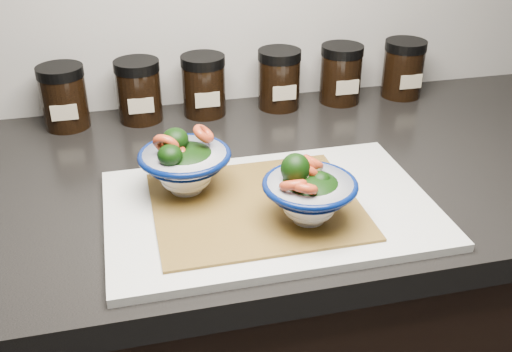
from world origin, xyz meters
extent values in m
cube|color=black|center=(0.00, 1.45, 0.88)|extent=(3.50, 0.60, 0.04)
cube|color=silver|center=(0.03, 1.32, 0.91)|extent=(0.45, 0.30, 0.01)
cube|color=olive|center=(0.01, 1.32, 0.91)|extent=(0.28, 0.24, 0.00)
cylinder|color=white|center=(-0.08, 1.39, 0.92)|extent=(0.05, 0.05, 0.01)
ellipsoid|color=white|center=(-0.08, 1.39, 0.93)|extent=(0.07, 0.07, 0.03)
torus|color=#04144A|center=(-0.08, 1.39, 0.97)|extent=(0.13, 0.13, 0.01)
torus|color=#04144A|center=(-0.08, 1.39, 0.96)|extent=(0.11, 0.11, 0.00)
ellipsoid|color=black|center=(-0.08, 1.39, 0.96)|extent=(0.10, 0.10, 0.04)
ellipsoid|color=black|center=(-0.09, 1.41, 0.98)|extent=(0.03, 0.03, 0.04)
cylinder|color=#477233|center=(-0.09, 1.41, 0.96)|extent=(0.01, 0.01, 0.02)
ellipsoid|color=black|center=(-0.10, 1.36, 0.99)|extent=(0.03, 0.03, 0.03)
cylinder|color=#477233|center=(-0.10, 1.36, 0.97)|extent=(0.01, 0.01, 0.02)
ellipsoid|color=black|center=(-0.10, 1.41, 0.97)|extent=(0.04, 0.04, 0.04)
cylinder|color=#477233|center=(-0.10, 1.41, 0.96)|extent=(0.01, 0.02, 0.03)
ellipsoid|color=black|center=(-0.09, 1.39, 0.99)|extent=(0.04, 0.04, 0.03)
cylinder|color=#477233|center=(-0.09, 1.39, 0.98)|extent=(0.02, 0.01, 0.03)
torus|color=#D25027|center=(-0.05, 1.40, 1.00)|extent=(0.05, 0.06, 0.04)
torus|color=#D25027|center=(-0.09, 1.37, 0.98)|extent=(0.05, 0.05, 0.04)
torus|color=#D25027|center=(-0.11, 1.38, 0.99)|extent=(0.05, 0.05, 0.04)
cylinder|color=#CCBC8E|center=(-0.08, 1.39, 0.98)|extent=(0.02, 0.02, 0.01)
cylinder|color=#CCBC8E|center=(-0.08, 1.41, 0.98)|extent=(0.02, 0.02, 0.01)
cylinder|color=white|center=(0.06, 1.27, 0.92)|extent=(0.04, 0.04, 0.01)
ellipsoid|color=white|center=(0.06, 1.27, 0.93)|extent=(0.07, 0.07, 0.03)
torus|color=#04144A|center=(0.06, 1.27, 0.97)|extent=(0.12, 0.12, 0.01)
torus|color=#04144A|center=(0.06, 1.27, 0.96)|extent=(0.10, 0.10, 0.00)
ellipsoid|color=black|center=(0.06, 1.27, 0.96)|extent=(0.09, 0.09, 0.04)
ellipsoid|color=black|center=(0.05, 1.28, 0.99)|extent=(0.04, 0.04, 0.04)
cylinder|color=#477233|center=(0.05, 1.28, 0.97)|extent=(0.01, 0.01, 0.02)
ellipsoid|color=black|center=(0.06, 1.30, 0.98)|extent=(0.03, 0.03, 0.03)
cylinder|color=#477233|center=(0.06, 1.30, 0.97)|extent=(0.01, 0.01, 0.02)
ellipsoid|color=black|center=(0.08, 1.27, 0.97)|extent=(0.03, 0.03, 0.03)
cylinder|color=#477233|center=(0.08, 1.27, 0.96)|extent=(0.01, 0.01, 0.02)
torus|color=#D25027|center=(0.08, 1.30, 0.98)|extent=(0.04, 0.05, 0.04)
torus|color=#D25027|center=(0.05, 1.25, 0.98)|extent=(0.05, 0.05, 0.03)
torus|color=#D25027|center=(0.06, 1.29, 0.98)|extent=(0.04, 0.05, 0.04)
torus|color=#D25027|center=(0.04, 1.26, 0.98)|extent=(0.05, 0.05, 0.03)
torus|color=#D25027|center=(0.06, 1.29, 0.98)|extent=(0.05, 0.04, 0.05)
cylinder|color=#CCBC8E|center=(0.08, 1.29, 0.98)|extent=(0.02, 0.02, 0.01)
cylinder|color=#CCBC8E|center=(0.06, 1.28, 0.98)|extent=(0.02, 0.02, 0.01)
cylinder|color=black|center=(-0.26, 1.69, 0.95)|extent=(0.08, 0.08, 0.09)
cylinder|color=black|center=(-0.26, 1.69, 1.00)|extent=(0.08, 0.08, 0.02)
cube|color=#C6B793|center=(-0.26, 1.65, 0.94)|extent=(0.05, 0.00, 0.03)
cylinder|color=black|center=(-0.13, 1.69, 0.95)|extent=(0.08, 0.08, 0.09)
cylinder|color=black|center=(-0.13, 1.69, 1.00)|extent=(0.08, 0.08, 0.02)
cube|color=#C6B793|center=(-0.13, 1.65, 0.94)|extent=(0.04, 0.00, 0.03)
cylinder|color=black|center=(-0.01, 1.69, 0.95)|extent=(0.08, 0.08, 0.09)
cylinder|color=black|center=(-0.01, 1.69, 1.00)|extent=(0.08, 0.08, 0.02)
cube|color=#C6B793|center=(-0.01, 1.65, 0.94)|extent=(0.04, 0.00, 0.03)
cylinder|color=black|center=(0.14, 1.69, 0.95)|extent=(0.08, 0.08, 0.09)
cylinder|color=black|center=(0.14, 1.69, 1.00)|extent=(0.08, 0.08, 0.02)
cube|color=#C6B793|center=(0.14, 1.65, 0.94)|extent=(0.04, 0.00, 0.03)
cylinder|color=black|center=(0.26, 1.69, 0.95)|extent=(0.08, 0.08, 0.09)
cylinder|color=black|center=(0.26, 1.69, 1.00)|extent=(0.08, 0.08, 0.02)
cube|color=#C6B793|center=(0.26, 1.65, 0.94)|extent=(0.05, 0.00, 0.03)
cylinder|color=black|center=(0.40, 1.69, 0.95)|extent=(0.08, 0.08, 0.09)
cylinder|color=black|center=(0.40, 1.69, 1.00)|extent=(0.08, 0.08, 0.02)
cube|color=#C6B793|center=(0.40, 1.65, 0.94)|extent=(0.05, 0.00, 0.03)
camera|label=1|loc=(-0.16, 0.64, 1.35)|focal=42.00mm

